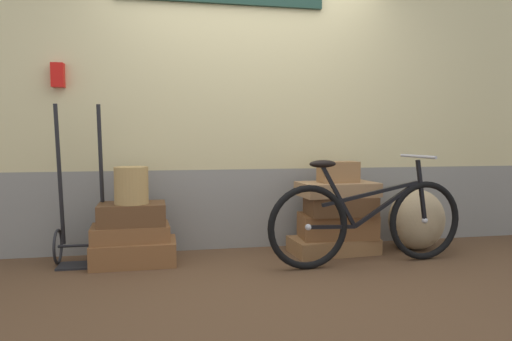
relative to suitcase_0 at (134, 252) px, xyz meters
name	(u,v)px	position (x,y,z in m)	size (l,w,h in m)	color
ground	(265,274)	(1.00, -0.39, -0.12)	(8.81, 5.20, 0.06)	#513823
station_building	(247,91)	(1.01, 0.45, 1.36)	(6.81, 0.74, 2.90)	gray
suitcase_0	(134,252)	(0.00, 0.00, 0.00)	(0.66, 0.41, 0.19)	brown
suitcase_1	(131,233)	(-0.03, 0.02, 0.16)	(0.61, 0.37, 0.13)	brown
suitcase_2	(132,214)	(-0.01, 0.02, 0.31)	(0.53, 0.35, 0.17)	brown
suitcase_3	(333,245)	(1.71, 0.02, -0.03)	(0.75, 0.40, 0.14)	olive
suitcase_4	(337,226)	(1.75, 0.03, 0.15)	(0.66, 0.35, 0.21)	brown
suitcase_5	(340,206)	(1.75, -0.02, 0.33)	(0.59, 0.34, 0.16)	brown
suitcase_6	(337,189)	(1.74, 0.01, 0.48)	(0.67, 0.39, 0.12)	#9E754C
suitcase_7	(338,172)	(1.74, 0.01, 0.63)	(0.34, 0.18, 0.18)	olive
wicker_basket	(131,185)	(-0.01, 0.00, 0.55)	(0.27, 0.27, 0.30)	#A8844C
luggage_trolley	(82,227)	(-0.42, 0.10, 0.21)	(0.40, 0.36, 1.29)	black
burlap_sack	(417,219)	(2.50, 0.00, 0.18)	(0.51, 0.44, 0.55)	tan
bicycle	(368,221)	(1.85, -0.37, 0.26)	(1.70, 0.46, 0.88)	black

